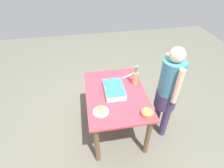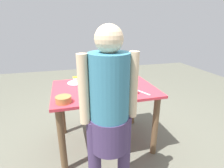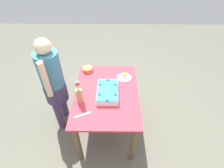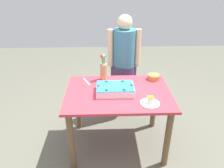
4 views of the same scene
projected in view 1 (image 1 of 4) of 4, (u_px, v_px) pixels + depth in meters
ground_plane at (115, 127)px, 2.98m from camera, size 8.00×8.00×0.00m
dining_table at (116, 100)px, 2.58m from camera, size 1.19×0.85×0.77m
sheet_cake at (114, 89)px, 2.49m from camera, size 0.41×0.27×0.11m
serving_plate_with_slice at (101, 111)px, 2.20m from camera, size 0.20×0.20×0.08m
cake_knife at (128, 76)px, 2.81m from camera, size 0.10×0.20×0.00m
flower_vase at (135, 76)px, 2.57m from camera, size 0.08×0.08×0.33m
fruit_bowl at (147, 113)px, 2.16m from camera, size 0.15×0.15×0.06m
person_standing at (168, 88)px, 2.44m from camera, size 0.45×0.31×1.49m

